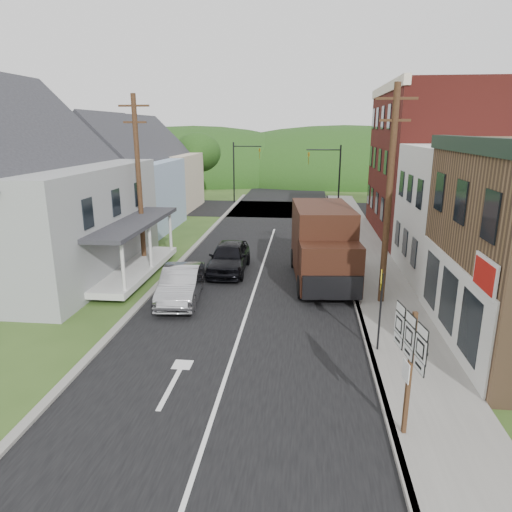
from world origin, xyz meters
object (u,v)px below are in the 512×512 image
(silver_sedan, at_px, (181,284))
(warning_sign, at_px, (380,298))
(delivery_van, at_px, (323,245))
(dark_sedan, at_px, (229,257))
(route_sign_cluster, at_px, (409,357))

(silver_sedan, bearing_deg, warning_sign, -33.69)
(silver_sedan, height_order, delivery_van, delivery_van)
(delivery_van, bearing_deg, dark_sedan, 162.19)
(delivery_van, bearing_deg, silver_sedan, -157.66)
(route_sign_cluster, distance_m, warning_sign, 4.37)
(dark_sedan, xyz_separation_m, route_sign_cluster, (6.40, -12.77, 1.40))
(delivery_van, height_order, route_sign_cluster, delivery_van)
(silver_sedan, height_order, route_sign_cluster, route_sign_cluster)
(silver_sedan, relative_size, delivery_van, 0.66)
(warning_sign, bearing_deg, route_sign_cluster, -81.50)
(dark_sedan, relative_size, route_sign_cluster, 1.49)
(delivery_van, height_order, warning_sign, delivery_van)
(delivery_van, distance_m, warning_sign, 7.53)
(delivery_van, relative_size, route_sign_cluster, 2.15)
(dark_sedan, distance_m, delivery_van, 5.03)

